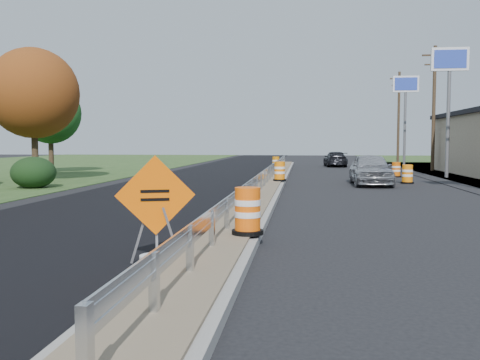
# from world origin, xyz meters

# --- Properties ---
(ground) EXTENTS (140.00, 140.00, 0.00)m
(ground) POSITION_xyz_m (0.00, 0.00, 0.00)
(ground) COLOR black
(ground) RESTS_ON ground
(milled_overlay) EXTENTS (7.20, 120.00, 0.01)m
(milled_overlay) POSITION_xyz_m (-4.40, 10.00, 0.01)
(milled_overlay) COLOR black
(milled_overlay) RESTS_ON ground
(median) EXTENTS (1.60, 55.00, 0.23)m
(median) POSITION_xyz_m (0.00, 8.00, 0.11)
(median) COLOR gray
(median) RESTS_ON ground
(guardrail) EXTENTS (0.10, 46.15, 0.72)m
(guardrail) POSITION_xyz_m (0.00, 9.00, 0.73)
(guardrail) COLOR silver
(guardrail) RESTS_ON median
(pylon_sign_mid) EXTENTS (2.20, 0.30, 7.90)m
(pylon_sign_mid) POSITION_xyz_m (10.50, 16.00, 6.48)
(pylon_sign_mid) COLOR slate
(pylon_sign_mid) RESTS_ON ground
(pylon_sign_north) EXTENTS (2.20, 0.30, 7.90)m
(pylon_sign_north) POSITION_xyz_m (10.50, 30.00, 6.48)
(pylon_sign_north) COLOR slate
(pylon_sign_north) RESTS_ON ground
(utility_pole_nmid) EXTENTS (1.90, 0.26, 9.40)m
(utility_pole_nmid) POSITION_xyz_m (11.50, 24.00, 4.93)
(utility_pole_nmid) COLOR #473523
(utility_pole_nmid) RESTS_ON ground
(utility_pole_north) EXTENTS (1.90, 0.26, 9.40)m
(utility_pole_north) POSITION_xyz_m (11.50, 39.00, 4.93)
(utility_pole_north) COLOR #473523
(utility_pole_north) RESTS_ON ground
(hedge_north) EXTENTS (2.09, 2.09, 1.52)m
(hedge_north) POSITION_xyz_m (-11.00, 6.00, 0.76)
(hedge_north) COLOR black
(hedge_north) RESTS_ON ground
(tree_near_red) EXTENTS (4.95, 4.95, 7.35)m
(tree_near_red) POSITION_xyz_m (-13.00, 10.00, 4.86)
(tree_near_red) COLOR #473523
(tree_near_red) RESTS_ON ground
(tree_near_back) EXTENTS (4.29, 4.29, 6.37)m
(tree_near_back) POSITION_xyz_m (-16.00, 18.00, 4.21)
(tree_near_back) COLOR #473523
(tree_near_back) RESTS_ON ground
(caution_sign) EXTENTS (1.37, 0.60, 1.98)m
(caution_sign) POSITION_xyz_m (-0.90, -8.72, 0.50)
(caution_sign) COLOR white
(caution_sign) RESTS_ON ground
(barrel_median_near) EXTENTS (0.69, 0.69, 1.01)m
(barrel_median_near) POSITION_xyz_m (0.55, -6.67, 0.71)
(barrel_median_near) COLOR black
(barrel_median_near) RESTS_ON median
(barrel_median_mid) EXTENTS (0.67, 0.67, 0.98)m
(barrel_median_mid) POSITION_xyz_m (0.55, 9.13, 0.70)
(barrel_median_mid) COLOR black
(barrel_median_mid) RESTS_ON median
(barrel_median_far) EXTENTS (0.62, 0.62, 0.91)m
(barrel_median_far) POSITION_xyz_m (-0.23, 20.67, 0.67)
(barrel_median_far) COLOR black
(barrel_median_far) RESTS_ON median
(barrel_shoulder_near) EXTENTS (0.68, 0.68, 1.00)m
(barrel_shoulder_near) POSITION_xyz_m (7.23, 11.11, 0.48)
(barrel_shoulder_near) COLOR black
(barrel_shoulder_near) RESTS_ON ground
(barrel_shoulder_mid) EXTENTS (0.64, 0.64, 0.94)m
(barrel_shoulder_mid) POSITION_xyz_m (7.54, 16.38, 0.45)
(barrel_shoulder_mid) COLOR black
(barrel_shoulder_mid) RESTS_ON ground
(car_silver) EXTENTS (1.94, 4.80, 1.63)m
(car_silver) POSITION_xyz_m (5.18, 9.96, 0.82)
(car_silver) COLOR #B5B5BA
(car_silver) RESTS_ON ground
(car_dark_far) EXTENTS (2.04, 4.63, 1.32)m
(car_dark_far) POSITION_xyz_m (4.60, 30.44, 0.66)
(car_dark_far) COLOR black
(car_dark_far) RESTS_ON ground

